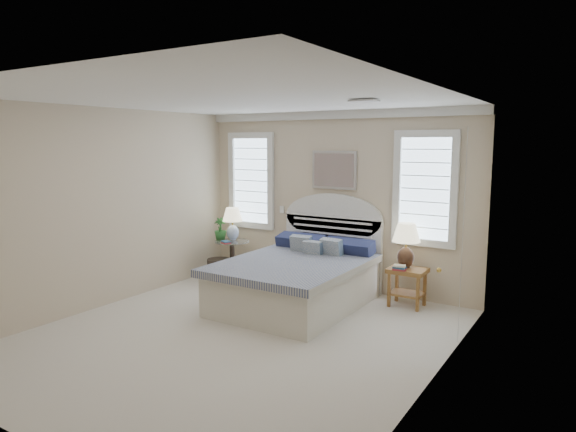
# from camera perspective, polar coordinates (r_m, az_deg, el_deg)

# --- Properties ---
(floor) EXTENTS (4.50, 5.00, 0.01)m
(floor) POSITION_cam_1_polar(r_m,az_deg,el_deg) (6.13, -5.88, -13.20)
(floor) COLOR beige
(floor) RESTS_ON ground
(ceiling) EXTENTS (4.50, 5.00, 0.01)m
(ceiling) POSITION_cam_1_polar(r_m,az_deg,el_deg) (5.73, -6.27, 12.84)
(ceiling) COLOR white
(ceiling) RESTS_ON wall_back
(wall_back) EXTENTS (4.50, 0.02, 2.70)m
(wall_back) POSITION_cam_1_polar(r_m,az_deg,el_deg) (7.88, 5.21, 1.71)
(wall_back) COLOR beige
(wall_back) RESTS_ON floor
(wall_left) EXTENTS (0.02, 5.00, 2.70)m
(wall_left) POSITION_cam_1_polar(r_m,az_deg,el_deg) (7.37, -19.98, 0.81)
(wall_left) COLOR beige
(wall_left) RESTS_ON floor
(wall_right) EXTENTS (0.02, 5.00, 2.70)m
(wall_right) POSITION_cam_1_polar(r_m,az_deg,el_deg) (4.75, 15.87, -2.78)
(wall_right) COLOR beige
(wall_right) RESTS_ON floor
(crown_molding) EXTENTS (4.50, 0.08, 0.12)m
(crown_molding) POSITION_cam_1_polar(r_m,az_deg,el_deg) (7.81, 5.19, 11.13)
(crown_molding) COLOR silver
(crown_molding) RESTS_ON wall_back
(hvac_vent) EXTENTS (0.30, 0.20, 0.02)m
(hvac_vent) POSITION_cam_1_polar(r_m,az_deg,el_deg) (5.80, 8.44, 12.55)
(hvac_vent) COLOR #B2B2B2
(hvac_vent) RESTS_ON ceiling
(switch_plate) EXTENTS (0.08, 0.01, 0.12)m
(switch_plate) POSITION_cam_1_polar(r_m,az_deg,el_deg) (8.36, -0.68, 0.72)
(switch_plate) COLOR silver
(switch_plate) RESTS_ON wall_back
(window_left) EXTENTS (0.90, 0.06, 1.60)m
(window_left) POSITION_cam_1_polar(r_m,az_deg,el_deg) (8.65, -4.06, 3.94)
(window_left) COLOR silver
(window_left) RESTS_ON wall_back
(window_right) EXTENTS (0.90, 0.06, 1.60)m
(window_right) POSITION_cam_1_polar(r_m,az_deg,el_deg) (7.32, 15.00, 2.94)
(window_right) COLOR silver
(window_right) RESTS_ON wall_back
(painting) EXTENTS (0.74, 0.04, 0.58)m
(painting) POSITION_cam_1_polar(r_m,az_deg,el_deg) (7.81, 5.12, 5.11)
(painting) COLOR silver
(painting) RESTS_ON wall_back
(closet_door) EXTENTS (0.02, 1.80, 2.40)m
(closet_door) POSITION_cam_1_polar(r_m,az_deg,el_deg) (5.93, 18.88, -2.27)
(closet_door) COLOR white
(closet_door) RESTS_ON floor
(bed) EXTENTS (1.72, 2.28, 1.47)m
(bed) POSITION_cam_1_polar(r_m,az_deg,el_deg) (7.16, 1.31, -6.78)
(bed) COLOR beige
(bed) RESTS_ON floor
(side_table_left) EXTENTS (0.56, 0.56, 0.63)m
(side_table_left) POSITION_cam_1_polar(r_m,az_deg,el_deg) (8.54, -6.22, -4.37)
(side_table_left) COLOR black
(side_table_left) RESTS_ON floor
(nightstand_right) EXTENTS (0.50, 0.40, 0.53)m
(nightstand_right) POSITION_cam_1_polar(r_m,az_deg,el_deg) (7.24, 13.11, -6.81)
(nightstand_right) COLOR olive
(nightstand_right) RESTS_ON floor
(floor_pot) EXTENTS (0.42, 0.42, 0.35)m
(floor_pot) POSITION_cam_1_polar(r_m,az_deg,el_deg) (8.51, -7.67, -5.91)
(floor_pot) COLOR black
(floor_pot) RESTS_ON floor
(lamp_left) EXTENTS (0.41, 0.41, 0.54)m
(lamp_left) POSITION_cam_1_polar(r_m,az_deg,el_deg) (8.55, -6.18, -0.45)
(lamp_left) COLOR white
(lamp_left) RESTS_ON side_table_left
(lamp_right) EXTENTS (0.50, 0.50, 0.62)m
(lamp_right) POSITION_cam_1_polar(r_m,az_deg,el_deg) (7.19, 12.99, -2.64)
(lamp_right) COLOR black
(lamp_right) RESTS_ON nightstand_right
(potted_plant) EXTENTS (0.27, 0.27, 0.37)m
(potted_plant) POSITION_cam_1_polar(r_m,az_deg,el_deg) (8.58, -7.53, -1.43)
(potted_plant) COLOR #307A34
(potted_plant) RESTS_ON side_table_left
(books_left) EXTENTS (0.19, 0.16, 0.04)m
(books_left) POSITION_cam_1_polar(r_m,az_deg,el_deg) (8.29, -6.93, -2.90)
(books_left) COLOR maroon
(books_left) RESTS_ON side_table_left
(books_right) EXTENTS (0.18, 0.14, 0.07)m
(books_right) POSITION_cam_1_polar(r_m,az_deg,el_deg) (7.08, 12.29, -5.64)
(books_right) COLOR maroon
(books_right) RESTS_ON nightstand_right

